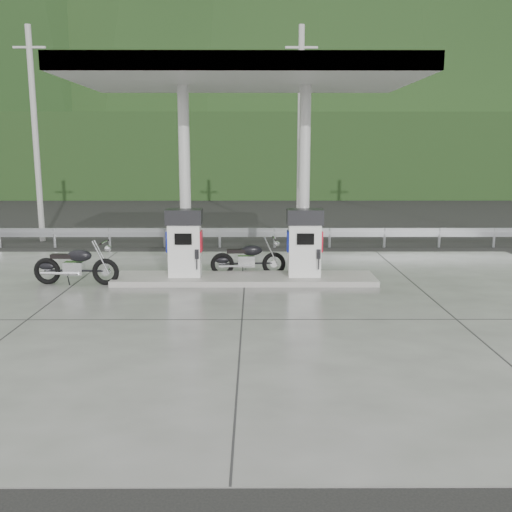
{
  "coord_description": "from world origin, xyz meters",
  "views": [
    {
      "loc": [
        0.26,
        -12.48,
        3.54
      ],
      "look_at": [
        0.3,
        1.0,
        1.0
      ],
      "focal_mm": 40.0,
      "sensor_mm": 36.0,
      "label": 1
    }
  ],
  "objects_px": {
    "gas_pump_right": "(305,243)",
    "motorcycle_left": "(76,266)",
    "motorcycle_right": "(248,259)",
    "gas_pump_left": "(185,243)"
  },
  "relations": [
    {
      "from": "gas_pump_right",
      "to": "motorcycle_right",
      "type": "relative_size",
      "value": 0.91
    },
    {
      "from": "gas_pump_right",
      "to": "motorcycle_right",
      "type": "distance_m",
      "value": 1.79
    },
    {
      "from": "motorcycle_right",
      "to": "motorcycle_left",
      "type": "bearing_deg",
      "value": -170.03
    },
    {
      "from": "gas_pump_left",
      "to": "motorcycle_left",
      "type": "xyz_separation_m",
      "value": [
        -2.82,
        -0.32,
        -0.55
      ]
    },
    {
      "from": "gas_pump_right",
      "to": "motorcycle_right",
      "type": "bearing_deg",
      "value": 153.5
    },
    {
      "from": "gas_pump_right",
      "to": "motorcycle_left",
      "type": "distance_m",
      "value": 6.06
    },
    {
      "from": "motorcycle_left",
      "to": "motorcycle_right",
      "type": "height_order",
      "value": "motorcycle_left"
    },
    {
      "from": "gas_pump_left",
      "to": "gas_pump_right",
      "type": "height_order",
      "value": "same"
    },
    {
      "from": "gas_pump_left",
      "to": "gas_pump_right",
      "type": "bearing_deg",
      "value": 0.0
    },
    {
      "from": "gas_pump_right",
      "to": "motorcycle_left",
      "type": "bearing_deg",
      "value": -176.92
    }
  ]
}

